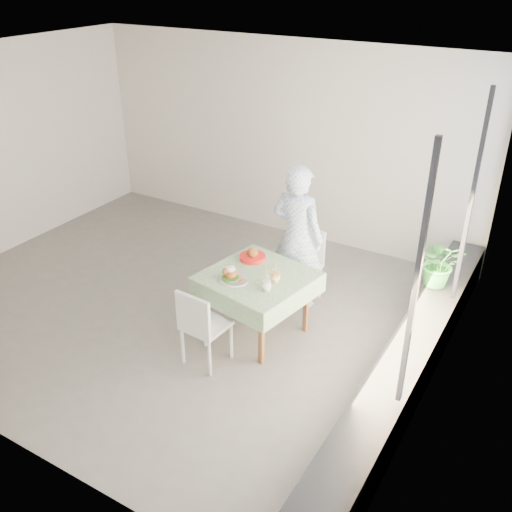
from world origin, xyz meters
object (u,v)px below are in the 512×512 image
Objects in this scene: main_dish at (232,276)px; potted_plant at (440,263)px; chair_near at (206,340)px; juice_cup_orange at (275,276)px; diner at (297,237)px; cafe_table at (258,298)px; chair_far at (301,280)px.

main_dish is 0.59× the size of potted_plant.
juice_cup_orange is (0.43, 0.67, 0.54)m from chair_near.
cafe_table is at bearing 86.84° from diner.
potted_plant is (1.54, 0.40, -0.10)m from diner.
juice_cup_orange is at bearing 57.58° from chair_near.
cafe_table is at bearing 52.35° from main_dish.
chair_far is at bearing 79.07° from chair_near.
potted_plant is (1.50, 0.33, 0.50)m from chair_far.
potted_plant is at bearing 46.38° from chair_near.
potted_plant is at bearing 38.62° from main_dish.
chair_far is at bearing 98.03° from juice_cup_orange.
diner is at bearing 101.33° from juice_cup_orange.
diner is (0.06, 0.79, 0.41)m from cafe_table.
cafe_table is at bearing 173.22° from juice_cup_orange.
chair_far is at bearing -114.69° from diner.
chair_far is 2.72× the size of main_dish.
potted_plant is (1.78, 1.42, -0.02)m from main_dish.
main_dish reaches higher than chair_near.
potted_plant is at bearing -163.82° from diner.
potted_plant reaches higher than chair_near.
chair_far is 1.60m from chair_near.
juice_cup_orange is (0.41, 0.20, 0.01)m from main_dish.
main_dish is 1.17× the size of juice_cup_orange.
diner is 6.28× the size of juice_cup_orange.
chair_near is 3.14× the size of juice_cup_orange.
diner is 5.37× the size of main_dish.
chair_far is 0.51× the size of diner.
main_dish is (-0.28, -1.10, 0.52)m from chair_far.
cafe_table is 0.45m from main_dish.
diner is 0.83m from juice_cup_orange.
diner is (-0.04, -0.08, 0.60)m from chair_far.
cafe_table is 2.18× the size of potted_plant.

